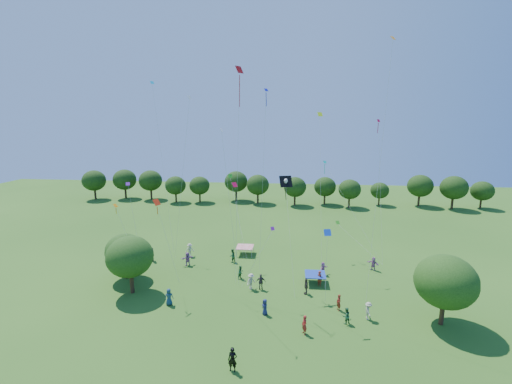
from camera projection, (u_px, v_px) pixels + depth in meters
The scene contains 43 objects.
near_tree_west at pixel (130, 257), 34.77m from camera, with size 4.69×4.69×6.09m.
near_tree_north at pixel (125, 251), 38.10m from camera, with size 4.20×4.20×5.23m.
near_tree_east at pixel (446, 282), 29.23m from camera, with size 5.10×5.10×6.33m.
treeline at pixel (267, 185), 73.87m from camera, with size 88.01×8.77×6.77m.
tent_red_stripe at pixel (245, 247), 45.63m from camera, with size 2.20×2.20×1.10m.
tent_blue at pixel (315, 274), 37.43m from camera, with size 2.20×2.20×1.10m.
man_in_black at pixel (233, 360), 24.22m from camera, with size 0.67×0.43×1.81m, color black.
crowd_person_0 at pixel (169, 297), 33.05m from camera, with size 0.82×0.44×1.66m, color navy.
crowd_person_1 at pixel (320, 278), 36.91m from camera, with size 0.64×0.41×1.71m, color maroon.
crowd_person_2 at pixel (232, 256), 43.12m from camera, with size 0.85×0.46×1.73m, color #23532C.
crowd_person_3 at pixel (190, 250), 45.02m from camera, with size 1.15×0.52×1.76m, color beige.
crowd_person_4 at pixel (306, 286), 35.13m from camera, with size 1.00×0.46×1.71m, color #38302D.
crowd_person_5 at pixel (373, 264), 40.85m from camera, with size 1.50×0.54×1.61m, color #9F5C94.
crowd_person_6 at pixel (134, 266), 40.14m from camera, with size 0.86×0.46×1.74m, color #1A1E4C.
crowd_person_7 at pixel (304, 325), 28.49m from camera, with size 0.62×0.40×1.66m, color maroon.
crowd_person_8 at pixel (346, 316), 29.98m from camera, with size 0.74×0.40×1.50m, color #285D35.
crowd_person_9 at pixel (251, 281), 36.14m from camera, with size 1.14×0.51×1.75m, color #BAAA95.
crowd_person_10 at pixel (152, 254), 43.40m from camera, with size 1.06×0.48×1.81m, color #3B322F.
crowd_person_11 at pixel (323, 269), 39.54m from camera, with size 1.45×0.52×1.55m, color #AE65A2.
crowd_person_12 at pixel (265, 307), 31.39m from camera, with size 0.75×0.40×1.51m, color navy.
crowd_person_13 at pixel (339, 303), 32.10m from camera, with size 0.59×0.38×1.57m, color maroon.
crowd_person_14 at pixel (241, 272), 38.56m from camera, with size 0.77×0.41×1.55m, color #285E30.
crowd_person_15 at pixel (368, 311), 30.59m from camera, with size 1.08×0.49×1.66m, color #A6A384.
crowd_person_16 at pixel (261, 282), 36.08m from camera, with size 1.01×0.46×1.73m, color #463A38.
crowd_person_17 at pixel (188, 259), 42.18m from camera, with size 1.57×0.56×1.69m, color #955796.
pirate_kite at pixel (286, 183), 35.06m from camera, with size 1.81×5.69×10.67m.
red_high_kite at pixel (239, 106), 33.20m from camera, with size 0.79×2.56×21.40m.
small_kite_0 at pixel (236, 194), 41.41m from camera, with size 1.68×2.42×8.92m.
small_kite_1 at pixel (159, 211), 33.51m from camera, with size 2.16×0.80×8.74m.
small_kite_2 at pixel (320, 150), 39.08m from camera, with size 0.67×7.00×17.24m.
small_kite_3 at pixel (233, 191), 45.62m from camera, with size 3.46×7.50×9.12m.
small_kite_4 at pixel (264, 147), 35.61m from camera, with size 0.84×1.10×19.45m.
small_kite_5 at pixel (132, 206), 36.61m from camera, with size 1.41×0.51×9.83m.
small_kite_6 at pixel (184, 156), 37.57m from camera, with size 3.06×1.24×18.83m.
small_kite_7 at pixel (337, 186), 43.67m from camera, with size 6.54×7.23×11.12m.
small_kite_8 at pixel (379, 160), 40.55m from camera, with size 0.57×5.39×16.43m.
small_kite_9 at pixel (120, 219), 35.92m from camera, with size 2.08×1.00×7.75m.
small_kite_10 at pixel (383, 133), 28.19m from camera, with size 1.60×2.86×22.91m.
small_kite_11 at pixel (345, 229), 42.65m from camera, with size 5.02×4.74×3.80m.
small_kite_12 at pixel (327, 241), 29.63m from camera, with size 0.66×0.50×7.03m.
small_kite_13 at pixel (266, 242), 33.04m from camera, with size 3.29×0.64×6.24m.
small_kite_14 at pixel (228, 190), 30.70m from camera, with size 1.20×2.23×15.59m.
small_kite_15 at pixel (159, 133), 44.78m from camera, with size 4.50×6.88×21.45m.
Camera 1 is at (3.12, -17.12, 17.45)m, focal length 24.00 mm.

